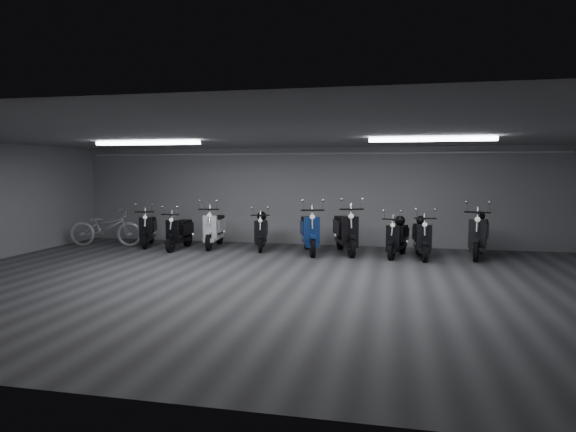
% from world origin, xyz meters
% --- Properties ---
extents(floor, '(14.00, 10.00, 0.01)m').
position_xyz_m(floor, '(0.00, 0.00, -0.01)').
color(floor, '#3D3D3F').
rests_on(floor, ground).
extents(ceiling, '(14.00, 10.00, 0.01)m').
position_xyz_m(ceiling, '(0.00, 0.00, 2.80)').
color(ceiling, slate).
rests_on(ceiling, ground).
extents(back_wall, '(14.00, 0.01, 2.80)m').
position_xyz_m(back_wall, '(0.00, 5.00, 1.40)').
color(back_wall, '#969699').
rests_on(back_wall, ground).
extents(front_wall, '(14.00, 0.01, 2.80)m').
position_xyz_m(front_wall, '(0.00, -5.00, 1.40)').
color(front_wall, '#969699').
rests_on(front_wall, ground).
extents(fluor_strip_left, '(2.40, 0.18, 0.08)m').
position_xyz_m(fluor_strip_left, '(-3.00, 1.00, 2.74)').
color(fluor_strip_left, white).
rests_on(fluor_strip_left, ceiling).
extents(fluor_strip_right, '(2.40, 0.18, 0.08)m').
position_xyz_m(fluor_strip_right, '(3.00, 1.00, 2.74)').
color(fluor_strip_right, white).
rests_on(fluor_strip_right, ceiling).
extents(conduit, '(13.60, 0.05, 0.05)m').
position_xyz_m(conduit, '(0.00, 4.92, 2.62)').
color(conduit, white).
rests_on(conduit, back_wall).
extents(scooter_0, '(1.10, 1.79, 1.27)m').
position_xyz_m(scooter_0, '(-4.48, 3.72, 0.63)').
color(scooter_0, black).
rests_on(scooter_0, floor).
extents(scooter_1, '(0.56, 1.66, 1.24)m').
position_xyz_m(scooter_1, '(-3.37, 3.36, 0.62)').
color(scooter_1, black).
rests_on(scooter_1, floor).
extents(scooter_2, '(0.83, 1.91, 1.38)m').
position_xyz_m(scooter_2, '(-2.56, 3.89, 0.69)').
color(scooter_2, white).
rests_on(scooter_2, floor).
extents(scooter_3, '(0.87, 1.71, 1.22)m').
position_xyz_m(scooter_3, '(-1.19, 3.82, 0.61)').
color(scooter_3, black).
rests_on(scooter_3, floor).
extents(scooter_4, '(1.16, 2.05, 1.45)m').
position_xyz_m(scooter_4, '(0.19, 3.49, 0.72)').
color(scooter_4, navy).
rests_on(scooter_4, floor).
extents(scooter_5, '(1.25, 2.11, 1.49)m').
position_xyz_m(scooter_5, '(1.11, 3.62, 0.74)').
color(scooter_5, black).
rests_on(scooter_5, floor).
extents(scooter_7, '(0.94, 1.73, 1.22)m').
position_xyz_m(scooter_7, '(2.41, 3.36, 0.61)').
color(scooter_7, black).
rests_on(scooter_7, floor).
extents(scooter_8, '(0.70, 1.76, 1.28)m').
position_xyz_m(scooter_8, '(2.99, 3.33, 0.64)').
color(scooter_8, black).
rests_on(scooter_8, floor).
extents(scooter_9, '(1.09, 2.05, 1.45)m').
position_xyz_m(scooter_9, '(4.37, 3.67, 0.73)').
color(scooter_9, black).
rests_on(scooter_9, floor).
extents(bicycle, '(2.12, 1.05, 1.31)m').
position_xyz_m(bicycle, '(-5.65, 3.47, 0.66)').
color(bicycle, silver).
rests_on(bicycle, floor).
extents(helmet_0, '(0.23, 0.23, 0.23)m').
position_xyz_m(helmet_0, '(4.43, 3.93, 1.02)').
color(helmet_0, black).
rests_on(helmet_0, scooter_9).
extents(helmet_1, '(0.23, 0.23, 0.23)m').
position_xyz_m(helmet_1, '(2.97, 3.56, 0.91)').
color(helmet_1, black).
rests_on(helmet_1, scooter_8).
extents(helmet_2, '(0.26, 0.26, 0.26)m').
position_xyz_m(helmet_2, '(2.47, 3.58, 0.89)').
color(helmet_2, black).
rests_on(helmet_2, scooter_7).
extents(helmet_3, '(0.27, 0.27, 0.27)m').
position_xyz_m(helmet_3, '(-1.24, 4.04, 0.89)').
color(helmet_3, black).
rests_on(helmet_3, scooter_3).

